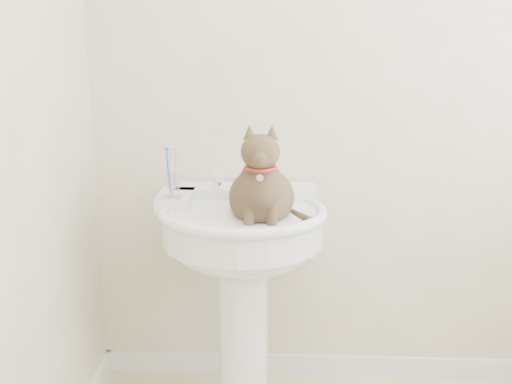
# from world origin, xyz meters

# --- Properties ---
(wall_back) EXTENTS (2.20, 0.00, 2.50)m
(wall_back) POSITION_xyz_m (0.00, 1.10, 1.25)
(wall_back) COLOR beige
(wall_back) RESTS_ON ground
(baseboard_back) EXTENTS (2.20, 0.02, 0.09)m
(baseboard_back) POSITION_xyz_m (0.00, 1.09, 0.04)
(baseboard_back) COLOR white
(baseboard_back) RESTS_ON floor
(pedestal_sink) EXTENTS (0.63, 0.62, 0.87)m
(pedestal_sink) POSITION_xyz_m (-0.48, 0.81, 0.68)
(pedestal_sink) COLOR white
(pedestal_sink) RESTS_ON floor
(faucet) EXTENTS (0.28, 0.12, 0.14)m
(faucet) POSITION_xyz_m (-0.48, 0.96, 0.91)
(faucet) COLOR silver
(faucet) RESTS_ON pedestal_sink
(soap_bar) EXTENTS (0.10, 0.07, 0.03)m
(soap_bar) POSITION_xyz_m (-0.37, 1.05, 0.89)
(soap_bar) COLOR orange
(soap_bar) RESTS_ON pedestal_sink
(toothbrush_cup) EXTENTS (0.07, 0.07, 0.19)m
(toothbrush_cup) POSITION_xyz_m (-0.73, 0.82, 0.92)
(toothbrush_cup) COLOR silver
(toothbrush_cup) RESTS_ON pedestal_sink
(cat) EXTENTS (0.25, 0.32, 0.47)m
(cat) POSITION_xyz_m (-0.40, 0.73, 0.93)
(cat) COLOR #4D3827
(cat) RESTS_ON pedestal_sink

